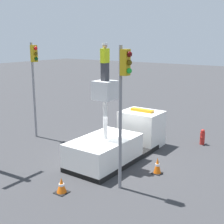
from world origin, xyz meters
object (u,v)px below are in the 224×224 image
Objects in this scene: traffic_cone_rear at (61,186)px; traffic_cone_curbside at (157,166)px; traffic_light_across at (34,72)px; bucket_truck at (120,141)px; fire_hydrant at (202,137)px; traffic_light_pole at (123,91)px; worker at (105,62)px.

traffic_cone_curbside is at bearing -30.57° from traffic_cone_rear.
traffic_light_across reaches higher than traffic_cone_rear.
traffic_light_across reaches higher than bucket_truck.
traffic_light_across is 9.64m from traffic_cone_curbside.
traffic_cone_curbside is at bearing -106.67° from bucket_truck.
traffic_light_across reaches higher than fire_hydrant.
traffic_light_across is (-0.21, 6.22, 3.33)m from bucket_truck.
traffic_light_pole and traffic_light_across have the same top height.
worker is at bearing 153.16° from fire_hydrant.
bucket_truck reaches higher than traffic_cone_curbside.
traffic_light_pole is 7.61× the size of traffic_cone_curbside.
worker reaches higher than traffic_light_across.
fire_hydrant is at bearing -6.15° from traffic_light_pole.
bucket_truck is 3.74× the size of worker.
traffic_light_across is 8.82m from traffic_cone_rear.
bucket_truck is 4.45m from worker.
worker reaches higher than traffic_light_pole.
worker is 7.96m from fire_hydrant.
bucket_truck is 8.39× the size of traffic_cone_curbside.
traffic_light_across is at bearing 71.56° from traffic_light_pole.
bucket_truck reaches higher than traffic_cone_rear.
traffic_cone_curbside is at bearing 176.78° from fire_hydrant.
fire_hydrant is at bearing -62.99° from traffic_light_across.
worker is at bearing -100.13° from traffic_light_across.
fire_hydrant is (4.45, -2.92, -0.39)m from bucket_truck.
traffic_light_across is 10.91m from fire_hydrant.
traffic_light_pole reaches higher than bucket_truck.
traffic_cone_rear is at bearing 149.43° from traffic_cone_curbside.
traffic_light_across is (1.11, 6.22, -0.92)m from worker.
bucket_truck reaches higher than fire_hydrant.
traffic_cone_curbside is (-0.58, -8.84, -3.80)m from traffic_light_across.
worker reaches higher than traffic_cone_rear.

